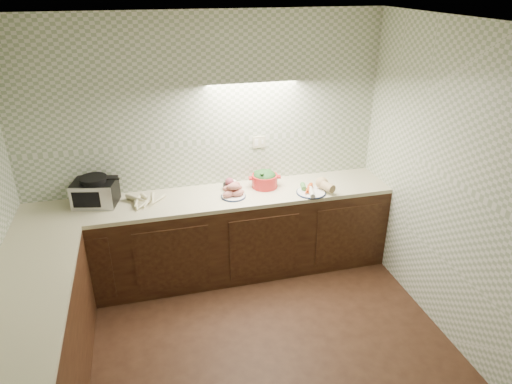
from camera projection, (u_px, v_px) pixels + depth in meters
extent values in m
plane|color=black|center=(249.00, 382.00, 3.56)|extent=(3.60, 3.60, 0.00)
cube|color=white|center=(246.00, 36.00, 2.45)|extent=(3.60, 3.60, 0.05)
cube|color=gray|center=(206.00, 149.00, 4.55)|extent=(3.60, 0.05, 2.60)
cube|color=gray|center=(479.00, 208.00, 3.40)|extent=(0.05, 3.60, 2.60)
cube|color=beige|center=(259.00, 142.00, 4.68)|extent=(0.13, 0.01, 0.12)
cube|color=black|center=(214.00, 238.00, 4.68)|extent=(3.60, 0.60, 0.86)
cube|color=beige|center=(212.00, 198.00, 4.49)|extent=(3.60, 0.60, 0.04)
cube|color=beige|center=(3.00, 364.00, 2.58)|extent=(0.60, 3.00, 0.04)
cube|color=black|center=(95.00, 193.00, 4.29)|extent=(0.44, 0.37, 0.23)
cube|color=#A6A5AA|center=(91.00, 200.00, 4.16)|extent=(0.38, 0.10, 0.23)
cube|color=black|center=(91.00, 200.00, 4.16)|extent=(0.25, 0.06, 0.16)
cylinder|color=black|center=(93.00, 179.00, 4.24)|extent=(0.30, 0.30, 0.04)
cone|color=beige|center=(136.00, 203.00, 4.30)|extent=(0.07, 0.24, 0.05)
cone|color=beige|center=(157.00, 198.00, 4.40)|extent=(0.05, 0.19, 0.05)
cone|color=beige|center=(138.00, 203.00, 4.30)|extent=(0.17, 0.16, 0.05)
cone|color=beige|center=(134.00, 206.00, 4.24)|extent=(0.13, 0.22, 0.05)
cone|color=beige|center=(155.00, 199.00, 4.37)|extent=(0.06, 0.18, 0.05)
cone|color=beige|center=(152.00, 203.00, 4.31)|extent=(0.09, 0.24, 0.04)
cone|color=beige|center=(160.00, 205.00, 4.27)|extent=(0.06, 0.20, 0.05)
cone|color=beige|center=(143.00, 203.00, 4.26)|extent=(0.18, 0.17, 0.04)
cone|color=beige|center=(138.00, 206.00, 4.22)|extent=(0.07, 0.20, 0.04)
cone|color=beige|center=(141.00, 203.00, 4.24)|extent=(0.10, 0.21, 0.04)
cylinder|color=#101B3D|center=(233.00, 196.00, 4.47)|extent=(0.24, 0.24, 0.01)
cylinder|color=white|center=(233.00, 196.00, 4.47)|extent=(0.23, 0.23, 0.02)
ellipsoid|color=tan|center=(229.00, 194.00, 4.43)|extent=(0.14, 0.08, 0.06)
ellipsoid|color=tan|center=(238.00, 193.00, 4.45)|extent=(0.14, 0.08, 0.06)
ellipsoid|color=tan|center=(232.00, 191.00, 4.49)|extent=(0.14, 0.08, 0.06)
ellipsoid|color=tan|center=(229.00, 189.00, 4.45)|extent=(0.14, 0.08, 0.06)
ellipsoid|color=tan|center=(236.00, 187.00, 4.48)|extent=(0.14, 0.08, 0.06)
ellipsoid|color=tan|center=(233.00, 187.00, 4.42)|extent=(0.14, 0.08, 0.06)
ellipsoid|color=tan|center=(234.00, 185.00, 4.45)|extent=(0.14, 0.08, 0.06)
cylinder|color=black|center=(231.00, 187.00, 4.62)|extent=(0.16, 0.16, 0.06)
sphere|color=maroon|center=(229.00, 182.00, 4.59)|extent=(0.09, 0.09, 0.09)
sphere|color=white|center=(234.00, 182.00, 4.62)|extent=(0.05, 0.05, 0.05)
cylinder|color=red|center=(265.00, 181.00, 4.66)|extent=(0.29, 0.29, 0.13)
cube|color=red|center=(250.00, 178.00, 4.63)|extent=(0.04, 0.06, 0.02)
cube|color=red|center=(279.00, 177.00, 4.66)|extent=(0.04, 0.06, 0.02)
ellipsoid|color=#2C6528|center=(265.00, 176.00, 4.64)|extent=(0.24, 0.24, 0.13)
cylinder|color=#101B3D|center=(311.00, 192.00, 4.55)|extent=(0.30, 0.30, 0.01)
cylinder|color=white|center=(311.00, 192.00, 4.55)|extent=(0.28, 0.28, 0.02)
cone|color=#CA5017|center=(310.00, 189.00, 4.57)|extent=(0.11, 0.17, 0.03)
cone|color=#CA5017|center=(306.00, 190.00, 4.54)|extent=(0.15, 0.13, 0.03)
cone|color=#CA5017|center=(308.00, 189.00, 4.57)|extent=(0.13, 0.16, 0.03)
cone|color=#CA5017|center=(309.00, 188.00, 4.53)|extent=(0.09, 0.17, 0.03)
cone|color=#CA5017|center=(311.00, 188.00, 4.54)|extent=(0.14, 0.15, 0.03)
cylinder|color=white|center=(311.00, 192.00, 4.48)|extent=(0.09, 0.20, 0.05)
cylinder|color=#2D6C2D|center=(303.00, 187.00, 4.60)|extent=(0.08, 0.12, 0.05)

